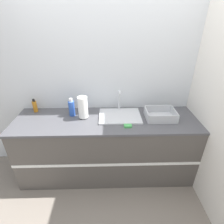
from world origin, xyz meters
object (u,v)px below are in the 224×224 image
at_px(sink, 120,115).
at_px(paper_towel_roll, 83,107).
at_px(bottle_amber, 35,106).
at_px(dish_rack, 160,116).
at_px(bottle_blue, 72,108).

xyz_separation_m(sink, paper_towel_roll, (-0.47, -0.02, 0.13)).
xyz_separation_m(sink, bottle_amber, (-1.14, 0.17, 0.06)).
bearing_deg(paper_towel_roll, dish_rack, -2.33).
bearing_deg(dish_rack, bottle_blue, 174.63).
relative_size(sink, paper_towel_roll, 1.87).
relative_size(paper_towel_roll, dish_rack, 0.77).
distance_m(sink, dish_rack, 0.52).
relative_size(paper_towel_roll, bottle_amber, 1.55).
xyz_separation_m(dish_rack, bottle_amber, (-1.66, 0.22, 0.04)).
height_order(paper_towel_roll, dish_rack, paper_towel_roll).
distance_m(sink, bottle_amber, 1.16).
relative_size(sink, bottle_amber, 2.90).
distance_m(paper_towel_roll, dish_rack, 0.99).
bearing_deg(dish_rack, paper_towel_roll, 177.67).
bearing_deg(bottle_amber, dish_rack, -7.68).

